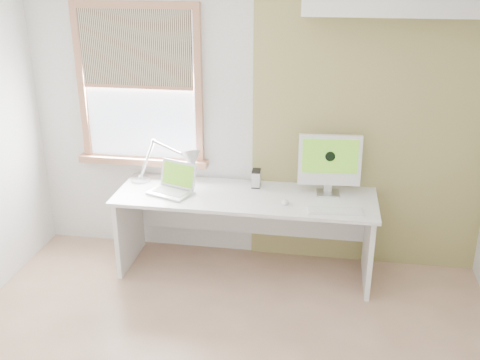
% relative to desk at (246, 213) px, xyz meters
% --- Properties ---
extents(room, '(4.04, 3.54, 2.64)m').
position_rel_desk_xyz_m(room, '(0.01, -1.44, 0.77)').
color(room, '#A57C60').
rests_on(room, ground).
extents(accent_wall, '(2.00, 0.02, 2.60)m').
position_rel_desk_xyz_m(accent_wall, '(1.01, 0.30, 0.77)').
color(accent_wall, '#9D8F52').
rests_on(accent_wall, room).
extents(window, '(1.20, 0.14, 1.42)m').
position_rel_desk_xyz_m(window, '(-0.99, 0.27, 1.01)').
color(window, '#AA6D4F').
rests_on(window, room).
extents(desk, '(2.20, 0.70, 0.73)m').
position_rel_desk_xyz_m(desk, '(0.00, 0.00, 0.00)').
color(desk, white).
rests_on(desk, room).
extents(desk_lamp, '(0.70, 0.28, 0.40)m').
position_rel_desk_xyz_m(desk_lamp, '(-0.58, 0.08, 0.40)').
color(desk_lamp, silver).
rests_on(desk_lamp, desk).
extents(laptop, '(0.43, 0.39, 0.25)m').
position_rel_desk_xyz_m(laptop, '(-0.61, -0.08, 0.26)').
color(laptop, silver).
rests_on(laptop, desk).
extents(phone_dock, '(0.07, 0.07, 0.12)m').
position_rel_desk_xyz_m(phone_dock, '(0.05, 0.14, 0.23)').
color(phone_dock, silver).
rests_on(phone_dock, desk).
extents(external_drive, '(0.08, 0.12, 0.15)m').
position_rel_desk_xyz_m(external_drive, '(0.07, 0.15, 0.27)').
color(external_drive, silver).
rests_on(external_drive, desk).
extents(imac, '(0.53, 0.18, 0.51)m').
position_rel_desk_xyz_m(imac, '(0.69, 0.10, 0.48)').
color(imac, silver).
rests_on(imac, desk).
extents(keyboard, '(0.45, 0.16, 0.02)m').
position_rel_desk_xyz_m(keyboard, '(0.75, -0.28, 0.20)').
color(keyboard, white).
rests_on(keyboard, desk).
extents(mouse, '(0.07, 0.10, 0.03)m').
position_rel_desk_xyz_m(mouse, '(0.35, -0.18, 0.21)').
color(mouse, white).
rests_on(mouse, desk).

